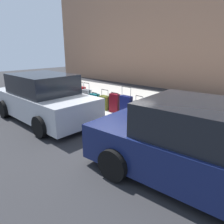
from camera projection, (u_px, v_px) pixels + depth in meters
ground_plane at (108, 120)px, 7.36m from camera, size 40.00×40.00×0.00m
sidewalk_curb at (147, 105)px, 9.11m from camera, size 18.00×5.00×0.14m
suitcase_olive_0 at (207, 127)px, 5.60m from camera, size 0.47×0.22×0.59m
suitcase_teal_1 at (185, 122)px, 6.00m from camera, size 0.50×0.27×0.79m
suitcase_silver_2 at (167, 116)px, 6.34m from camera, size 0.42×0.23×0.94m
suitcase_red_3 at (153, 113)px, 6.77m from camera, size 0.44×0.23×0.80m
suitcase_black_4 at (139, 110)px, 7.04m from camera, size 0.37×0.25×0.80m
suitcase_navy_5 at (126, 106)px, 7.34m from camera, size 0.46×0.20×1.05m
suitcase_maroon_6 at (115, 103)px, 7.72m from camera, size 0.41×0.19×0.76m
suitcase_olive_7 at (105, 103)px, 8.11m from camera, size 0.42×0.26×0.80m
suitcase_teal_8 at (95, 101)px, 8.40m from camera, size 0.38×0.23×0.62m
suitcase_silver_9 at (87, 97)px, 8.70m from camera, size 0.37×0.24×0.96m
suitcase_red_10 at (80, 95)px, 9.11m from camera, size 0.49×0.29×0.94m
suitcase_black_11 at (71, 94)px, 9.45m from camera, size 0.44×0.22×0.68m
fire_hydrant at (61, 89)px, 9.95m from camera, size 0.39×0.21×0.82m
bollard_post at (53, 89)px, 10.15m from camera, size 0.16×0.16×0.78m
parked_car_navy_0 at (209, 149)px, 3.68m from camera, size 4.66×2.28×1.55m
parked_car_silver_1 at (44, 99)px, 7.23m from camera, size 4.31×2.07×1.62m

